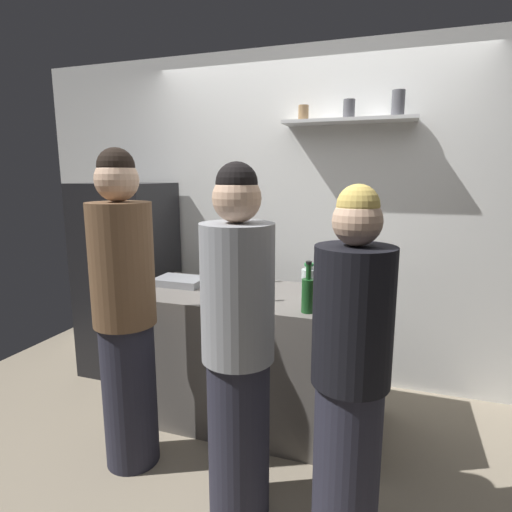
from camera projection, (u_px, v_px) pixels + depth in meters
name	position (u px, v px, depth m)	size (l,w,h in m)	color
ground_plane	(258.00, 464.00, 2.43)	(5.28, 5.28, 0.00)	gray
back_wall_assembly	(309.00, 219.00, 3.35)	(4.80, 0.32, 2.60)	white
refrigerator	(129.00, 278.00, 3.53)	(0.67, 0.65, 1.58)	black
counter	(256.00, 356.00, 2.84)	(1.63, 0.76, 0.88)	#66605B
baking_pan	(180.00, 281.00, 2.98)	(0.34, 0.24, 0.05)	gray
utensil_holder	(322.00, 279.00, 2.89)	(0.10, 0.10, 0.21)	#B2B2B7
wine_bottle_amber_glass	(340.00, 298.00, 2.27)	(0.07, 0.07, 0.30)	#472814
wine_bottle_green_glass	(308.00, 294.00, 2.36)	(0.07, 0.07, 0.30)	#19471E
wine_bottle_dark_glass	(242.00, 265.00, 3.01)	(0.08, 0.08, 0.35)	black
wine_bottle_pale_glass	(241.00, 283.00, 2.55)	(0.07, 0.07, 0.33)	#B2BFB2
water_bottle_plastic	(309.00, 283.00, 2.62)	(0.09, 0.09, 0.23)	silver
person_grey_hoodie	(238.00, 349.00, 1.96)	(0.34, 0.34, 1.70)	#262633
person_brown_jacket	(125.00, 314.00, 2.30)	(0.34, 0.34, 1.79)	#262633
person_blonde	(350.00, 375.00, 1.82)	(0.34, 0.34, 1.61)	#262633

